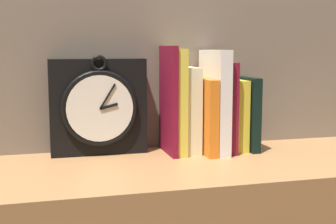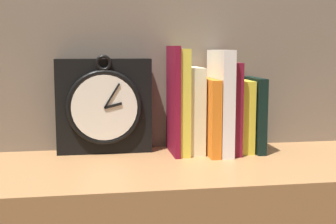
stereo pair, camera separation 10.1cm
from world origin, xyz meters
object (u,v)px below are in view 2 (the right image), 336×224
(book_slot1_yellow, at_px, (181,101))
(book_slot5_maroon, at_px, (230,107))
(book_slot4_white, at_px, (220,102))
(book_slot7_black, at_px, (254,114))
(book_slot3_orange, at_px, (209,116))
(book_slot2_cream, at_px, (193,110))
(clock, at_px, (104,106))
(book_slot6_yellow, at_px, (241,115))
(book_slot0_maroon, at_px, (173,100))

(book_slot1_yellow, relative_size, book_slot5_maroon, 1.15)
(book_slot4_white, height_order, book_slot7_black, book_slot4_white)
(book_slot1_yellow, relative_size, book_slot3_orange, 1.39)
(book_slot2_cream, height_order, book_slot5_maroon, book_slot5_maroon)
(clock, bearing_deg, book_slot4_white, -9.37)
(book_slot1_yellow, xyz_separation_m, book_slot5_maroon, (0.12, -0.01, -0.02))
(book_slot3_orange, distance_m, book_slot6_yellow, 0.09)
(book_slot2_cream, bearing_deg, book_slot3_orange, -28.44)
(book_slot5_maroon, bearing_deg, book_slot3_orange, -171.84)
(book_slot1_yellow, xyz_separation_m, book_slot3_orange, (0.07, -0.01, -0.04))
(book_slot0_maroon, xyz_separation_m, book_slot2_cream, (0.05, 0.01, -0.03))
(clock, relative_size, book_slot7_black, 1.31)
(clock, distance_m, book_slot1_yellow, 0.19)
(book_slot4_white, height_order, book_slot5_maroon, book_slot4_white)
(book_slot0_maroon, bearing_deg, book_slot7_black, -0.23)
(clock, distance_m, book_slot0_maroon, 0.17)
(book_slot7_black, bearing_deg, book_slot6_yellow, 169.51)
(book_slot5_maroon, distance_m, book_slot6_yellow, 0.04)
(book_slot3_orange, height_order, book_slot5_maroon, book_slot5_maroon)
(book_slot5_maroon, bearing_deg, clock, 172.85)
(book_slot1_yellow, distance_m, book_slot2_cream, 0.04)
(book_slot2_cream, bearing_deg, book_slot7_black, -2.91)
(book_slot1_yellow, xyz_separation_m, book_slot6_yellow, (0.15, 0.00, -0.04))
(book_slot0_maroon, relative_size, book_slot4_white, 1.04)
(book_slot3_orange, height_order, book_slot7_black, same)
(clock, height_order, book_slot5_maroon, clock)
(book_slot7_black, bearing_deg, book_slot1_yellow, 178.94)
(book_slot2_cream, distance_m, book_slot7_black, 0.15)
(book_slot1_yellow, relative_size, book_slot2_cream, 1.21)
(book_slot0_maroon, distance_m, book_slot7_black, 0.21)
(clock, distance_m, book_slot7_black, 0.37)
(book_slot3_orange, xyz_separation_m, book_slot5_maroon, (0.05, 0.01, 0.02))
(clock, xyz_separation_m, book_slot0_maroon, (0.16, -0.03, 0.01))
(book_slot0_maroon, distance_m, book_slot4_white, 0.11)
(book_slot6_yellow, xyz_separation_m, book_slot7_black, (0.03, -0.01, 0.00))
(book_slot1_yellow, height_order, book_slot6_yellow, book_slot1_yellow)
(book_slot0_maroon, xyz_separation_m, book_slot6_yellow, (0.17, 0.00, -0.04))
(book_slot0_maroon, bearing_deg, book_slot5_maroon, -1.65)
(book_slot0_maroon, xyz_separation_m, book_slot1_yellow, (0.02, 0.00, -0.00))
(book_slot3_orange, relative_size, book_slot6_yellow, 1.03)
(book_slot6_yellow, bearing_deg, book_slot3_orange, -168.99)
(clock, xyz_separation_m, book_slot7_black, (0.37, -0.04, -0.02))
(book_slot0_maroon, height_order, book_slot2_cream, book_slot0_maroon)
(book_slot1_yellow, bearing_deg, book_slot4_white, -8.53)
(book_slot4_white, bearing_deg, clock, 170.63)
(book_slot5_maroon, height_order, book_slot7_black, book_slot5_maroon)
(clock, distance_m, book_slot6_yellow, 0.34)
(book_slot1_yellow, relative_size, book_slot7_black, 1.38)
(clock, bearing_deg, book_slot2_cream, -7.23)
(book_slot7_black, bearing_deg, book_slot4_white, -173.17)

